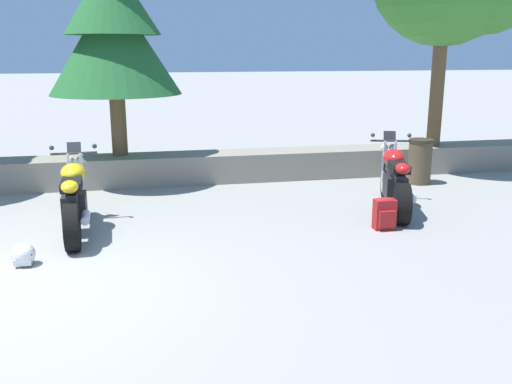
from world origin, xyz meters
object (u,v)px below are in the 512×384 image
Objects in this scene: pine_tree_mid_right at (113,24)px; rider_backpack at (385,213)px; motorcycle_yellow_near_left at (75,199)px; motorcycle_red_centre at (395,181)px; rider_helmet at (23,255)px; trash_bin at (420,161)px.

rider_backpack is at bearing -44.75° from pine_tree_mid_right.
motorcycle_yellow_near_left is at bearing 170.45° from rider_backpack.
motorcycle_yellow_near_left is 4.88m from motorcycle_red_centre.
motorcycle_red_centre reaches higher than rider_helmet.
rider_helmet is at bearing -155.74° from trash_bin.
rider_backpack is (-0.56, -0.90, -0.24)m from motorcycle_red_centre.
trash_bin is (6.17, 1.83, -0.05)m from motorcycle_yellow_near_left.
pine_tree_mid_right is (-3.77, 3.73, 2.71)m from rider_backpack.
trash_bin is (1.29, 1.65, -0.05)m from motorcycle_red_centre.
pine_tree_mid_right is at bearing 168.12° from trash_bin.
motorcycle_yellow_near_left is 4.38m from rider_backpack.
rider_helmet is at bearing -103.99° from pine_tree_mid_right.
trash_bin is at bearing -11.88° from pine_tree_mid_right.
motorcycle_red_centre reaches higher than rider_backpack.
motorcycle_red_centre is at bearing 14.12° from rider_helmet.
rider_backpack is 1.68× the size of rider_helmet.
motorcycle_red_centre is at bearing 2.04° from motorcycle_yellow_near_left.
motorcycle_red_centre is at bearing -128.03° from trash_bin.
trash_bin is (6.66, 3.00, 0.30)m from rider_helmet.
pine_tree_mid_right is (-4.33, 2.83, 2.47)m from motorcycle_red_centre.
motorcycle_red_centre is 0.49× the size of pine_tree_mid_right.
rider_helmet is (-5.37, -1.35, -0.35)m from motorcycle_red_centre.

